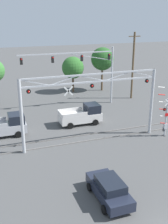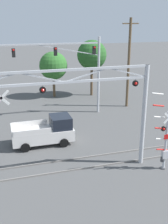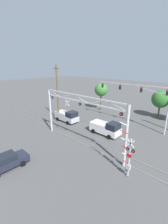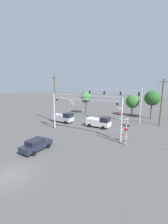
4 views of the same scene
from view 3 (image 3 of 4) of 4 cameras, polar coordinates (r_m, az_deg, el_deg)
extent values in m
cube|color=gray|center=(20.84, -0.90, -11.84)|extent=(80.00, 0.08, 0.10)
cube|color=gray|center=(21.77, 1.77, -10.49)|extent=(80.00, 0.08, 0.10)
cylinder|color=#B7BABF|center=(24.02, -12.63, 0.41)|extent=(0.29, 0.29, 6.76)
cylinder|color=#B7BABF|center=(15.75, 15.78, -9.16)|extent=(0.29, 0.29, 6.76)
cube|color=#B7BABF|center=(18.47, -1.59, 4.11)|extent=(13.29, 0.14, 0.14)
cube|color=#B7BABF|center=(18.32, -1.61, 6.23)|extent=(13.29, 0.14, 0.14)
cube|color=#B7BABF|center=(22.29, -11.22, 7.03)|extent=(2.62, 0.08, 0.77)
cube|color=#B7BABF|center=(20.27, -6.87, 6.21)|extent=(2.62, 0.08, 0.77)
cube|color=#B7BABF|center=(18.39, -1.60, 5.17)|extent=(2.62, 0.08, 0.77)
cube|color=#B7BABF|center=(16.71, 4.76, 3.85)|extent=(2.62, 0.08, 0.77)
cube|color=#B7BABF|center=(15.28, 12.40, 2.19)|extent=(2.62, 0.08, 0.77)
cylinder|color=black|center=(22.87, -11.94, 5.44)|extent=(0.38, 0.10, 0.38)
sphere|color=red|center=(22.83, -12.09, 5.41)|extent=(0.18, 0.18, 0.18)
cylinder|color=#B7BABF|center=(22.82, -11.98, 6.03)|extent=(0.04, 0.04, 0.10)
cylinder|color=black|center=(18.55, -1.58, 3.03)|extent=(0.38, 0.10, 0.38)
sphere|color=red|center=(18.51, -1.74, 2.99)|extent=(0.18, 0.18, 0.18)
cylinder|color=#B7BABF|center=(18.50, -1.59, 3.75)|extent=(0.04, 0.04, 0.10)
cylinder|color=black|center=(15.22, 14.02, -0.77)|extent=(0.38, 0.10, 0.38)
sphere|color=red|center=(15.16, 13.89, -0.83)|extent=(0.18, 0.18, 0.18)
cylinder|color=#B7BABF|center=(15.15, 14.08, 0.09)|extent=(0.04, 0.04, 0.10)
cube|color=white|center=(20.17, -6.39, 3.35)|extent=(0.88, 0.03, 0.88)
cube|color=white|center=(20.17, -6.39, 3.35)|extent=(0.88, 0.03, 0.88)
cylinder|color=black|center=(20.16, -6.44, 3.34)|extent=(0.04, 0.04, 0.02)
cylinder|color=#B7BABF|center=(15.12, 16.87, -16.54)|extent=(0.16, 0.16, 3.98)
cylinder|color=#59595B|center=(16.27, 16.23, -22.24)|extent=(0.35, 0.35, 0.10)
cube|color=white|center=(14.20, 17.26, -11.24)|extent=(0.78, 0.03, 0.78)
cube|color=white|center=(14.20, 17.26, -11.24)|extent=(0.78, 0.03, 0.78)
cylinder|color=black|center=(14.18, 17.21, -11.28)|extent=(0.04, 0.04, 0.02)
cylinder|color=black|center=(14.75, 16.19, -13.33)|extent=(0.32, 0.09, 0.32)
sphere|color=red|center=(14.71, 16.08, -13.42)|extent=(0.16, 0.16, 0.16)
cylinder|color=black|center=(14.56, 18.20, -13.98)|extent=(0.32, 0.09, 0.32)
sphere|color=red|center=(14.51, 18.09, -14.08)|extent=(0.16, 0.16, 0.16)
cube|color=#B7BABF|center=(14.65, 17.19, -13.65)|extent=(0.64, 0.06, 0.06)
cube|color=red|center=(14.86, 16.81, -15.63)|extent=(0.44, 0.02, 0.32)
cube|color=#B2B2B7|center=(15.66, 16.56, -19.40)|extent=(0.36, 0.28, 0.56)
cylinder|color=red|center=(15.52, 15.84, -17.98)|extent=(0.77, 0.09, 0.22)
cylinder|color=white|center=(15.15, 15.63, -15.49)|extent=(0.77, 0.09, 0.22)
cylinder|color=red|center=(14.81, 15.41, -12.87)|extent=(0.77, 0.09, 0.22)
cylinder|color=white|center=(14.50, 15.19, -10.14)|extent=(0.77, 0.09, 0.22)
cylinder|color=red|center=(14.23, 14.96, -7.30)|extent=(0.77, 0.09, 0.22)
cylinder|color=white|center=(13.99, 14.73, -4.35)|extent=(0.77, 0.09, 0.22)
cube|color=#3F3F42|center=(15.90, 16.03, -20.26)|extent=(0.24, 0.12, 0.36)
cylinder|color=#B7BABF|center=(25.26, 29.40, 0.52)|extent=(0.24, 0.24, 7.73)
cube|color=#B7BABF|center=(26.71, 17.30, 10.00)|extent=(12.54, 0.14, 0.14)
cube|color=#B7BABF|center=(25.58, 23.51, 7.68)|extent=(6.29, 0.08, 1.28)
cylinder|color=#B7BABF|center=(29.70, 7.12, 11.03)|extent=(0.04, 0.04, 0.30)
cube|color=black|center=(29.76, 7.08, 10.00)|extent=(0.30, 0.26, 0.79)
sphere|color=red|center=(29.60, 6.91, 10.47)|extent=(0.18, 0.18, 0.18)
cylinder|color=#B7BABF|center=(27.62, 13.66, 10.20)|extent=(0.04, 0.04, 0.30)
cube|color=black|center=(27.69, 13.58, 9.09)|extent=(0.30, 0.26, 0.79)
sphere|color=red|center=(27.51, 13.44, 9.60)|extent=(0.18, 0.18, 0.18)
cylinder|color=#B7BABF|center=(25.95, 21.11, 9.09)|extent=(0.04, 0.04, 0.30)
cube|color=black|center=(26.02, 20.98, 7.91)|extent=(0.30, 0.26, 0.79)
sphere|color=red|center=(25.83, 20.89, 8.45)|extent=(0.18, 0.18, 0.18)
cylinder|color=#B7BABF|center=(24.77, 29.36, 7.67)|extent=(0.04, 0.04, 0.30)
cube|color=black|center=(24.84, 29.17, 6.44)|extent=(0.30, 0.26, 0.79)
sphere|color=red|center=(24.65, 29.16, 7.00)|extent=(0.18, 0.18, 0.18)
cube|color=silver|center=(23.43, 8.01, -6.52)|extent=(4.73, 2.00, 0.90)
cube|color=black|center=(22.34, 11.13, -5.33)|extent=(1.54, 1.84, 0.95)
cube|color=silver|center=(22.93, 4.91, -5.15)|extent=(2.79, 0.08, 0.43)
cube|color=silver|center=(24.36, 7.72, -3.86)|extent=(2.79, 0.08, 0.43)
cube|color=silver|center=(24.46, 3.65, -3.64)|extent=(0.10, 1.92, 0.43)
cylinder|color=black|center=(22.13, 9.54, -9.40)|extent=(0.69, 0.24, 0.69)
cylinder|color=black|center=(23.69, 12.30, -7.69)|extent=(0.69, 0.24, 0.69)
cylinder|color=black|center=(23.68, 3.62, -7.30)|extent=(0.69, 0.24, 0.69)
cylinder|color=black|center=(25.14, 6.58, -5.86)|extent=(0.69, 0.24, 0.69)
cube|color=#B7B7BC|center=(28.54, -6.63, -1.99)|extent=(4.81, 2.00, 0.90)
cube|color=black|center=(27.19, -4.68, -0.87)|extent=(1.56, 1.84, 0.95)
cube|color=#B7B7BC|center=(28.42, -9.30, -0.78)|extent=(2.85, 0.08, 0.43)
cube|color=#B7B7BC|center=(29.56, -6.37, 0.07)|extent=(2.85, 0.08, 0.43)
cube|color=#B7B7BC|center=(30.09, -9.59, 0.24)|extent=(0.10, 1.92, 0.43)
cylinder|color=black|center=(27.02, -6.17, -4.14)|extent=(0.69, 0.24, 0.69)
cylinder|color=black|center=(28.28, -3.08, -3.05)|extent=(0.69, 0.24, 0.69)
cylinder|color=black|center=(29.22, -10.01, -2.62)|extent=(0.69, 0.24, 0.69)
cylinder|color=black|center=(30.39, -6.98, -1.68)|extent=(0.69, 0.24, 0.69)
cube|color=#1E2333|center=(18.13, -27.44, -16.79)|extent=(1.74, 4.28, 0.69)
cube|color=black|center=(17.77, -28.26, -15.27)|extent=(1.48, 2.23, 0.56)
cylinder|color=black|center=(19.36, -24.58, -15.29)|extent=(0.24, 0.58, 0.58)
cylinder|color=black|center=(17.96, -22.26, -17.73)|extent=(0.24, 0.58, 0.58)
cylinder|color=brown|center=(28.17, -10.04, 6.78)|extent=(0.28, 0.28, 10.30)
cube|color=brown|center=(27.71, -10.55, 16.06)|extent=(1.80, 0.12, 0.12)
cylinder|color=silver|center=(28.37, -11.59, 16.23)|extent=(0.08, 0.08, 0.12)
cylinder|color=silver|center=(27.05, -9.48, 16.30)|extent=(0.08, 0.08, 0.12)
cylinder|color=brown|center=(35.56, 6.40, 3.76)|extent=(0.32, 0.32, 3.75)
sphere|color=#387533|center=(34.98, 6.56, 8.42)|extent=(3.00, 3.00, 3.00)
cylinder|color=brown|center=(33.47, 26.58, 0.16)|extent=(0.32, 0.32, 2.69)
sphere|color=#2D6628|center=(32.89, 27.18, 4.39)|extent=(3.42, 3.42, 3.42)
camera|label=1|loc=(24.21, -74.08, 8.79)|focal=45.00mm
camera|label=2|loc=(15.08, -57.35, 6.79)|focal=45.00mm
camera|label=4|loc=(8.86, -132.24, -21.85)|focal=24.00mm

